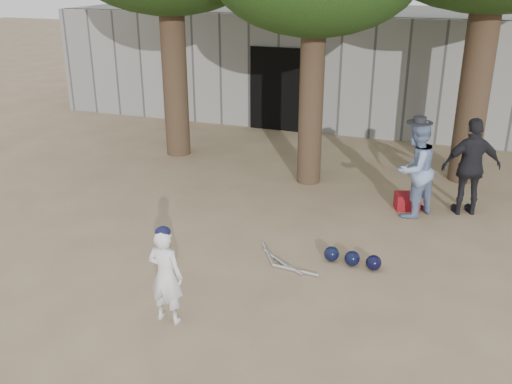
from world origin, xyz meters
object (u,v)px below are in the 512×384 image
at_px(spectator_blue, 415,169).
at_px(spectator_dark, 471,167).
at_px(red_bag, 407,201).
at_px(boy_player, 166,276).

height_order(spectator_blue, spectator_dark, spectator_dark).
xyz_separation_m(spectator_dark, red_bag, (-1.01, -0.17, -0.73)).
bearing_deg(boy_player, spectator_dark, -122.97).
height_order(spectator_blue, red_bag, spectator_blue).
xyz_separation_m(boy_player, red_bag, (2.44, 4.64, -0.48)).
bearing_deg(boy_player, red_bag, -115.04).
xyz_separation_m(boy_player, spectator_blue, (2.53, 4.38, 0.24)).
relative_size(boy_player, red_bag, 2.98).
bearing_deg(spectator_dark, spectator_blue, 4.29).
height_order(boy_player, red_bag, boy_player).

